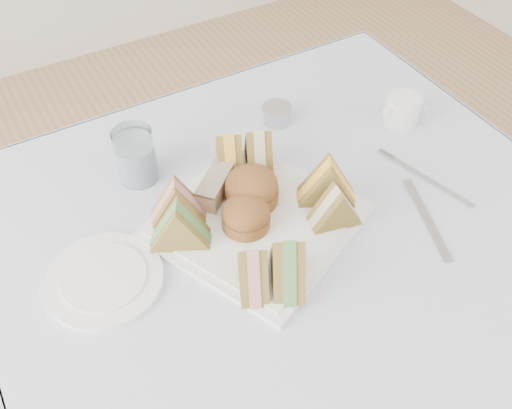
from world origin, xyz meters
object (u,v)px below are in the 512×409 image
table (296,355)px  water_glass (136,156)px  creamer_jug (402,110)px  serving_plate (256,222)px

table → water_glass: 0.55m
table → creamer_jug: (0.35, 0.18, 0.41)m
serving_plate → water_glass: size_ratio=2.84×
water_glass → creamer_jug: size_ratio=1.54×
table → serving_plate: serving_plate is taller
water_glass → creamer_jug: water_glass is taller
water_glass → creamer_jug: (0.53, -0.12, -0.02)m
water_glass → creamer_jug: bearing=-12.3°
table → water_glass: bearing=121.5°
water_glass → serving_plate: bearing=-58.3°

